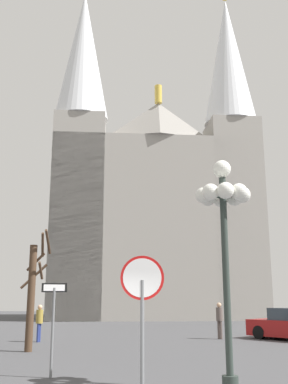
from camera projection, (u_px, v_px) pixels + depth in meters
The scene contains 7 objects.
cathedral at pixel (155, 205), 45.34m from camera, with size 20.76×14.41×33.54m.
stop_sign at pixel (142, 296), 9.05m from camera, with size 0.88×0.12×2.80m.
one_way_arrow_sign at pixel (53, 317), 11.74m from camera, with size 0.62×0.28×2.34m.
street_lamp at pixel (224, 214), 10.79m from camera, with size 1.32×1.32×5.23m.
bare_tree at pixel (32, 291), 17.40m from camera, with size 1.22×1.15×4.52m.
pedestrian_walking at pixel (39, 319), 20.78m from camera, with size 0.32×0.32×1.64m.
pedestrian_standing at pixel (219, 317), 22.22m from camera, with size 0.32×0.32×1.72m.
Camera 1 is at (1.12, -7.42, 1.98)m, focal length 42.56 mm.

